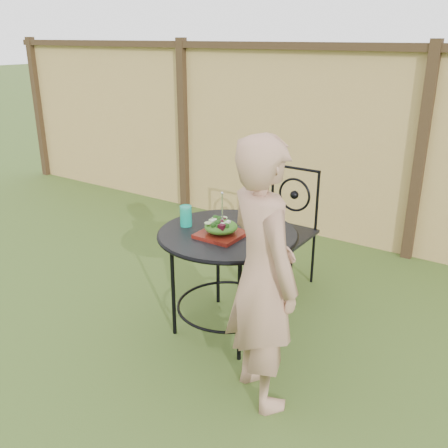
# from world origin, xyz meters

# --- Properties ---
(ground) EXTENTS (60.00, 60.00, 0.00)m
(ground) POSITION_xyz_m (0.00, 0.00, 0.00)
(ground) COLOR #284014
(ground) RESTS_ON ground
(fence) EXTENTS (8.00, 0.12, 1.90)m
(fence) POSITION_xyz_m (-0.00, 2.19, 0.95)
(fence) COLOR #D7B96A
(fence) RESTS_ON ground
(patio_table) EXTENTS (0.92, 0.92, 0.72)m
(patio_table) POSITION_xyz_m (0.59, 0.22, 0.59)
(patio_table) COLOR black
(patio_table) RESTS_ON ground
(patio_chair) EXTENTS (0.46, 0.46, 0.95)m
(patio_chair) POSITION_xyz_m (0.58, 1.05, 0.50)
(patio_chair) COLOR black
(patio_chair) RESTS_ON ground
(diner) EXTENTS (0.65, 0.60, 1.50)m
(diner) POSITION_xyz_m (1.12, -0.24, 0.75)
(diner) COLOR #A0745B
(diner) RESTS_ON ground
(salad_plate) EXTENTS (0.27, 0.27, 0.02)m
(salad_plate) POSITION_xyz_m (0.60, 0.14, 0.74)
(salad_plate) COLOR #50120B
(salad_plate) RESTS_ON patio_table
(salad) EXTENTS (0.21, 0.21, 0.08)m
(salad) POSITION_xyz_m (0.60, 0.14, 0.79)
(salad) COLOR #235614
(salad) RESTS_ON salad_plate
(fork) EXTENTS (0.01, 0.01, 0.18)m
(fork) POSITION_xyz_m (0.61, 0.14, 0.92)
(fork) COLOR silver
(fork) RESTS_ON salad
(drinking_glass) EXTENTS (0.08, 0.08, 0.14)m
(drinking_glass) POSITION_xyz_m (0.30, 0.16, 0.79)
(drinking_glass) COLOR #0D9E82
(drinking_glass) RESTS_ON patio_table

